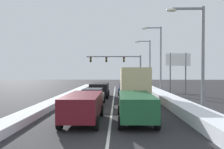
# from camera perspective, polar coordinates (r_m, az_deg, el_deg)

# --- Properties ---
(ground_plane) EXTENTS (120.00, 120.00, 0.00)m
(ground_plane) POSITION_cam_1_polar(r_m,az_deg,el_deg) (20.28, 0.28, -7.81)
(ground_plane) COLOR #28282B
(lane_stripe_between_right_lane_and_center_lane) EXTENTS (0.14, 37.67, 0.01)m
(lane_stripe_between_right_lane_and_center_lane) POSITION_cam_1_polar(r_m,az_deg,el_deg) (23.67, 0.44, -6.56)
(lane_stripe_between_right_lane_and_center_lane) COLOR silver
(lane_stripe_between_right_lane_and_center_lane) RESTS_ON ground
(snow_bank_right_shoulder) EXTENTS (1.64, 37.67, 0.73)m
(snow_bank_right_shoulder) POSITION_cam_1_polar(r_m,az_deg,el_deg) (24.13, 13.19, -5.58)
(snow_bank_right_shoulder) COLOR white
(snow_bank_right_shoulder) RESTS_ON ground
(snow_bank_left_shoulder) EXTENTS (1.31, 37.67, 0.47)m
(snow_bank_left_shoulder) POSITION_cam_1_polar(r_m,az_deg,el_deg) (24.32, -12.21, -5.83)
(snow_bank_left_shoulder) COLOR white
(snow_bank_left_shoulder) RESTS_ON ground
(suv_green_right_lane_nearest) EXTENTS (2.16, 4.90, 1.67)m
(suv_green_right_lane_nearest) POSITION_cam_1_polar(r_m,az_deg,el_deg) (12.78, 6.52, -8.27)
(suv_green_right_lane_nearest) COLOR #1E5633
(suv_green_right_lane_nearest) RESTS_ON ground
(box_truck_right_lane_second) EXTENTS (2.53, 7.20, 3.36)m
(box_truck_right_lane_second) POSITION_cam_1_polar(r_m,az_deg,el_deg) (19.71, 5.81, -2.50)
(box_truck_right_lane_second) COLOR #B7BABF
(box_truck_right_lane_second) RESTS_ON ground
(sedan_navy_right_lane_third) EXTENTS (2.00, 4.50, 1.51)m
(sedan_navy_right_lane_third) POSITION_cam_1_polar(r_m,az_deg,el_deg) (27.79, 3.75, -3.90)
(sedan_navy_right_lane_third) COLOR navy
(sedan_navy_right_lane_third) RESTS_ON ground
(suv_maroon_center_lane_nearest) EXTENTS (2.16, 4.90, 1.67)m
(suv_maroon_center_lane_nearest) POSITION_cam_1_polar(r_m,az_deg,el_deg) (12.80, -7.83, -8.26)
(suv_maroon_center_lane_nearest) COLOR maroon
(suv_maroon_center_lane_nearest) RESTS_ON ground
(sedan_gray_center_lane_second) EXTENTS (2.00, 4.50, 1.51)m
(sedan_gray_center_lane_second) POSITION_cam_1_polar(r_m,az_deg,el_deg) (19.10, -5.23, -6.03)
(sedan_gray_center_lane_second) COLOR slate
(sedan_gray_center_lane_second) RESTS_ON ground
(suv_black_center_lane_third) EXTENTS (2.16, 4.90, 1.67)m
(suv_black_center_lane_third) POSITION_cam_1_polar(r_m,az_deg,el_deg) (24.99, -3.35, -3.85)
(suv_black_center_lane_third) COLOR black
(suv_black_center_lane_third) RESTS_ON ground
(traffic_light_gantry) EXTENTS (10.60, 0.47, 6.20)m
(traffic_light_gantry) POSITION_cam_1_polar(r_m,az_deg,el_deg) (40.63, 2.52, 3.16)
(traffic_light_gantry) COLOR slate
(traffic_light_gantry) RESTS_ON ground
(street_lamp_right_near) EXTENTS (2.66, 0.36, 7.61)m
(street_lamp_right_near) POSITION_cam_1_polar(r_m,az_deg,el_deg) (16.03, 22.21, 6.34)
(street_lamp_right_near) COLOR gray
(street_lamp_right_near) RESTS_ON ground
(street_lamp_right_mid) EXTENTS (2.66, 0.36, 9.13)m
(street_lamp_right_mid) POSITION_cam_1_polar(r_m,az_deg,el_deg) (29.25, 12.48, 5.38)
(street_lamp_right_mid) COLOR gray
(street_lamp_right_mid) RESTS_ON ground
(street_lamp_right_far) EXTENTS (2.66, 0.36, 8.30)m
(street_lamp_right_far) POSITION_cam_1_polar(r_m,az_deg,el_deg) (35.89, 9.71, 3.84)
(street_lamp_right_far) COLOR gray
(street_lamp_right_far) RESTS_ON ground
(roadside_sign_right) EXTENTS (3.20, 0.16, 5.50)m
(roadside_sign_right) POSITION_cam_1_polar(r_m,az_deg,el_deg) (28.70, 17.49, 2.71)
(roadside_sign_right) COLOR #59595B
(roadside_sign_right) RESTS_ON ground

